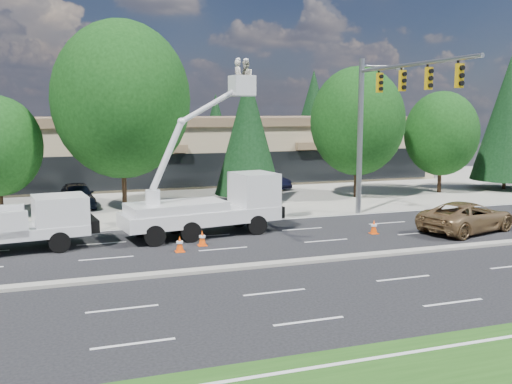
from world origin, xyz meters
name	(u,v)px	position (x,y,z in m)	size (l,w,h in m)	color
ground	(245,268)	(0.00, 0.00, 0.00)	(140.00, 140.00, 0.00)	black
concrete_apron	(160,196)	(0.00, 20.00, 0.01)	(140.00, 22.00, 0.01)	gray
road_median	(245,266)	(0.00, 0.00, 0.06)	(120.00, 0.55, 0.12)	gray
strip_mall	(141,148)	(0.00, 29.97, 2.83)	(50.40, 15.40, 5.50)	tan
tree_front_d	(121,100)	(-3.00, 15.00, 6.70)	(8.24, 8.24, 11.44)	#332114
tree_front_e	(248,133)	(5.00, 15.00, 4.63)	(4.37, 4.37, 8.62)	#332114
tree_front_f	(357,121)	(13.00, 15.00, 5.32)	(6.55, 6.55, 9.09)	#332114
tree_front_g	(442,134)	(20.00, 15.00, 4.38)	(5.40, 5.40, 7.49)	#332114
tree_front_h	(508,118)	(26.00, 15.00, 5.46)	(5.16, 5.16, 10.18)	#332114
tree_back_b	(85,108)	(-4.00, 42.00, 6.31)	(5.97, 5.97, 11.76)	#332114
tree_back_c	(216,127)	(10.00, 42.00, 4.25)	(4.02, 4.02, 7.92)	#332114
tree_back_d	(313,113)	(22.00, 42.00, 5.80)	(5.49, 5.49, 10.82)	#332114
signal_mast	(381,110)	(10.03, 7.04, 6.06)	(2.76, 10.16, 9.00)	gray
utility_pickup	(26,229)	(-8.19, 5.74, 0.96)	(6.30, 3.00, 2.32)	silver
bucket_truck	(215,197)	(0.45, 6.31, 1.83)	(7.98, 3.50, 8.58)	silver
traffic_cone_b	(180,244)	(-1.90, 3.35, 0.34)	(0.40, 0.40, 0.70)	#F94B07
traffic_cone_c	(202,238)	(-0.72, 4.14, 0.34)	(0.40, 0.40, 0.70)	#F94B07
traffic_cone_d	(374,227)	(7.93, 3.87, 0.34)	(0.40, 0.40, 0.70)	#F94B07
minivan	(467,217)	(12.63, 2.80, 0.76)	(2.52, 5.46, 1.52)	#9B784B
parked_car_west	(77,195)	(-5.74, 16.79, 0.79)	(1.86, 4.63, 1.58)	black
parked_car_east	(269,180)	(8.65, 21.00, 0.67)	(1.41, 4.04, 1.33)	black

